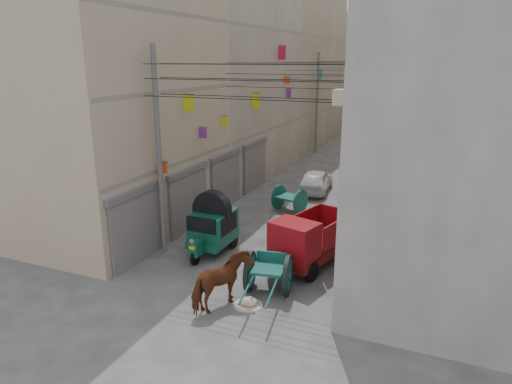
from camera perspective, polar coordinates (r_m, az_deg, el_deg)
The scene contains 18 objects.
ground at distance 12.85m, azimuth -13.02°, elevation -19.67°, with size 140.00×140.00×0.00m, color #404042.
building_row_left at distance 44.77m, azimuth 4.34°, elevation 14.91°, with size 8.00×62.00×14.00m.
building_row_right at distance 42.40m, azimuth 25.85°, elevation 13.32°, with size 8.00×62.00×14.00m.
end_cap_building at distance 74.52m, azimuth 18.70°, elevation 14.67°, with size 22.00×10.00×13.00m, color #A1947F.
shutters_left at distance 22.13m, azimuth -5.88°, elevation 0.53°, with size 0.18×14.40×2.88m.
signboards at distance 30.85m, azimuth 10.85°, elevation 8.45°, with size 8.22×40.52×5.67m.
ac_units at distance 16.15m, azimuth 13.52°, elevation 15.76°, with size 0.70×6.55×3.35m.
utility_poles at distance 26.28m, azimuth 8.70°, elevation 8.50°, with size 7.40×22.20×8.00m.
overhead_cables at distance 23.55m, azimuth 7.34°, elevation 14.44°, with size 7.40×22.52×1.12m.
auto_rickshaw at distance 18.26m, azimuth -5.47°, elevation -4.07°, with size 1.56×2.74×1.93m.
tonga_cart at distance 15.23m, azimuth 1.57°, elevation -10.03°, with size 1.63×3.17×1.36m.
mini_truck at distance 16.87m, azimuth 6.36°, elevation -6.44°, with size 2.52×3.91×2.03m.
second_cart at distance 23.19m, azimuth 4.21°, elevation -0.81°, with size 1.71×1.60×1.26m.
feed_sack at distance 14.74m, azimuth -0.99°, elevation -13.48°, with size 0.57×0.46×0.29m, color beige.
horse at distance 14.30m, azimuth -4.29°, elevation -11.22°, with size 0.93×2.05×1.73m, color brown.
distant_car_white at distance 26.78m, azimuth 7.50°, elevation 1.41°, with size 1.57×3.91×1.33m, color silver.
distant_car_grey at distance 35.93m, azimuth 14.18°, elevation 4.70°, with size 1.22×3.49×1.15m, color #4E5250.
distant_car_green at distance 50.97m, azimuth 15.90°, elevation 7.89°, with size 1.69×4.16×1.21m, color #1D5745.
Camera 1 is at (6.47, -8.24, 7.44)m, focal length 32.00 mm.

